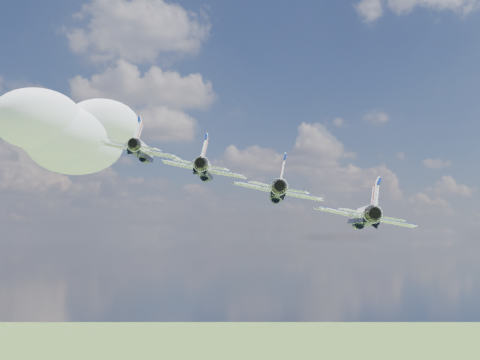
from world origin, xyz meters
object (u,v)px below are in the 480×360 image
object	(u,v)px
jet_0	(144,151)
jet_1	(205,170)
jet_3	(362,216)
jet_2	(277,191)

from	to	relation	value
jet_0	jet_1	size ratio (longest dim) A/B	1.00
jet_0	jet_3	xyz separation A→B (m)	(21.57, -25.29, -10.09)
jet_3	jet_1	bearing A→B (deg)	149.86
jet_0	jet_3	size ratio (longest dim) A/B	1.00
jet_0	jet_2	size ratio (longest dim) A/B	1.00
jet_0	jet_1	world-z (taller)	jet_0
jet_2	jet_3	xyz separation A→B (m)	(7.19, -8.43, -3.36)
jet_2	jet_3	world-z (taller)	jet_2
jet_2	jet_3	bearing A→B (deg)	-30.14
jet_3	jet_2	bearing A→B (deg)	149.86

